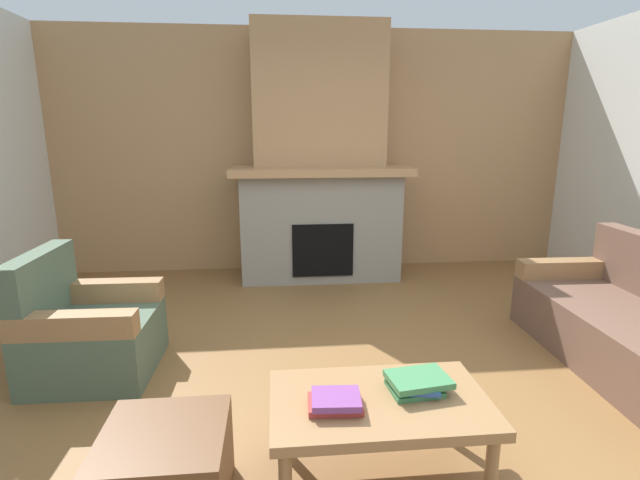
# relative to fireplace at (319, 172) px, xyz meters

# --- Properties ---
(ground) EXTENTS (9.00, 9.00, 0.00)m
(ground) POSITION_rel_fireplace_xyz_m (0.00, -2.62, -1.16)
(ground) COLOR brown
(wall_back_wood_panel) EXTENTS (6.00, 0.12, 2.70)m
(wall_back_wood_panel) POSITION_rel_fireplace_xyz_m (0.00, 0.38, 0.19)
(wall_back_wood_panel) COLOR tan
(wall_back_wood_panel) RESTS_ON ground
(fireplace) EXTENTS (1.90, 0.82, 2.70)m
(fireplace) POSITION_rel_fireplace_xyz_m (0.00, 0.00, 0.00)
(fireplace) COLOR gray
(fireplace) RESTS_ON ground
(armchair) EXTENTS (0.77, 0.77, 0.85)m
(armchair) POSITION_rel_fireplace_xyz_m (-1.77, -2.05, -0.87)
(armchair) COLOR #4C604C
(armchair) RESTS_ON ground
(coffee_table) EXTENTS (1.00, 0.60, 0.43)m
(coffee_table) POSITION_rel_fireplace_xyz_m (-0.03, -3.24, -0.79)
(coffee_table) COLOR #997047
(coffee_table) RESTS_ON ground
(ottoman) EXTENTS (0.52, 0.52, 0.40)m
(ottoman) POSITION_rel_fireplace_xyz_m (-0.98, -3.35, -0.96)
(ottoman) COLOR brown
(ottoman) RESTS_ON ground
(book_stack_near_edge) EXTENTS (0.25, 0.19, 0.06)m
(book_stack_near_edge) POSITION_rel_fireplace_xyz_m (-0.24, -3.30, -0.70)
(book_stack_near_edge) COLOR #B23833
(book_stack_near_edge) RESTS_ON coffee_table
(book_stack_center) EXTENTS (0.31, 0.24, 0.07)m
(book_stack_center) POSITION_rel_fireplace_xyz_m (0.15, -3.19, -0.69)
(book_stack_center) COLOR #3D7F4C
(book_stack_center) RESTS_ON coffee_table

